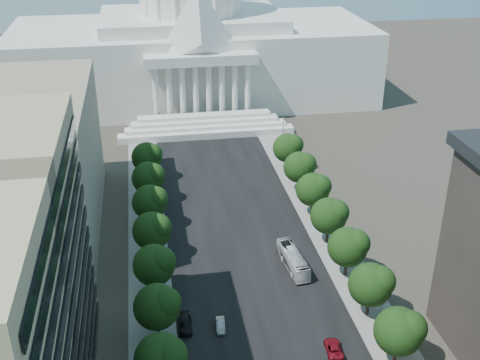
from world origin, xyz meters
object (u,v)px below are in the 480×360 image
car_red (334,348)px  city_bus (293,260)px  car_silver (221,325)px  car_dark_b (185,324)px

car_red → city_bus: size_ratio=0.43×
car_silver → car_red: bearing=-21.9°
car_dark_b → city_bus: (22.19, 14.56, 0.97)m
car_silver → car_red: (17.00, -8.65, 0.06)m
car_silver → car_dark_b: (-5.84, 1.02, 0.10)m
car_silver → car_dark_b: 5.93m
car_dark_b → city_bus: bearing=34.8°
car_silver → car_dark_b: bearing=175.2°
car_dark_b → car_red: bearing=-21.4°
car_red → city_bus: bearing=-83.6°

